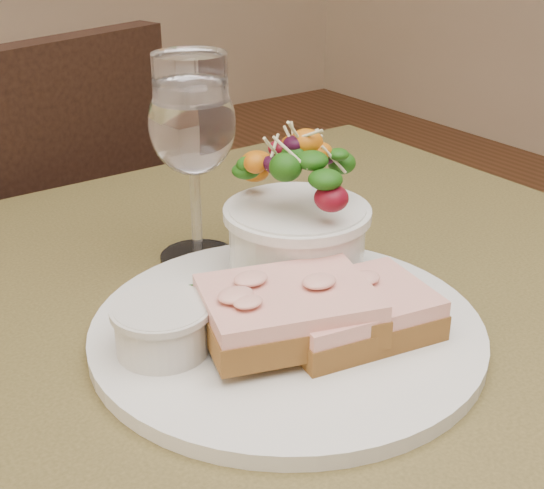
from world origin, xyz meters
TOP-DOWN VIEW (x-y plane):
  - cafe_table at (0.00, 0.00)m, footprint 0.80×0.80m
  - chair_far at (-0.09, 0.64)m, footprint 0.52×0.52m
  - dinner_plate at (-0.02, -0.01)m, footprint 0.30×0.30m
  - sandwich_front at (0.02, -0.05)m, footprint 0.13×0.10m
  - sandwich_back at (-0.03, -0.03)m, footprint 0.14×0.12m
  - ramekin at (-0.11, 0.01)m, footprint 0.07×0.07m
  - salad_bowl at (0.04, 0.05)m, footprint 0.11×0.11m
  - garnish at (-0.07, 0.05)m, footprint 0.05×0.04m
  - wine_glass at (-0.00, 0.15)m, footprint 0.08×0.08m

SIDE VIEW (x-z plane):
  - chair_far at x=-0.09m, z-range -0.16..0.74m
  - cafe_table at x=0.00m, z-range 0.27..1.02m
  - dinner_plate at x=-0.02m, z-range 0.75..0.76m
  - garnish at x=-0.07m, z-range 0.76..0.78m
  - sandwich_front at x=0.02m, z-range 0.76..0.79m
  - ramekin at x=-0.11m, z-range 0.76..0.80m
  - sandwich_back at x=-0.03m, z-range 0.77..0.80m
  - salad_bowl at x=0.04m, z-range 0.76..0.88m
  - wine_glass at x=0.00m, z-range 0.79..0.96m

